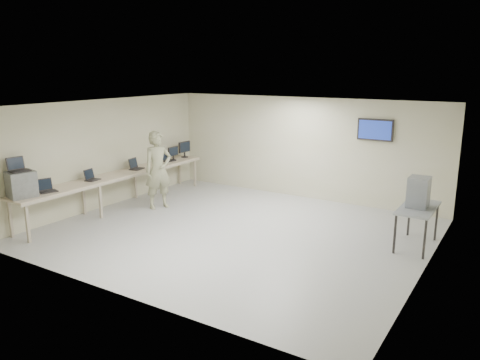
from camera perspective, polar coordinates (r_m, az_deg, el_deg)
The scene contains 13 objects.
room at distance 10.15m, azimuth -0.27°, elevation 1.25°, with size 8.01×7.01×2.81m.
workbench at distance 12.50m, azimuth -14.58°, elevation 0.40°, with size 0.76×6.00×0.90m.
equipment_box at distance 10.88m, azimuth -25.10°, elevation -0.47°, with size 0.46×0.53×0.55m, color gray.
laptop_on_box at distance 10.86m, azimuth -25.45°, elevation 1.38°, with size 0.38×0.42×0.30m.
laptop_0 at distance 11.18m, azimuth -22.53°, elevation -0.95°, with size 0.40×0.43×0.29m.
laptop_1 at distance 11.96m, azimuth -17.69°, elevation 0.31°, with size 0.33×0.37×0.26m.
laptop_2 at distance 12.98m, azimuth -12.65°, elevation 1.64°, with size 0.37×0.41×0.29m.
laptop_3 at distance 13.93m, azimuth -8.84°, elevation 2.59°, with size 0.35×0.40×0.28m.
monitor_near at distance 14.03m, azimuth -8.15°, elevation 3.40°, with size 0.18×0.41×0.40m.
monitor_far at distance 14.43m, azimuth -6.79°, elevation 3.92°, with size 0.22×0.49×0.49m.
soldier at distance 12.23m, azimuth -9.94°, elevation 1.21°, with size 0.73×0.48×2.01m, color gray.
side_table at distance 10.09m, azimuth 20.87°, elevation -3.49°, with size 0.66×1.40×0.84m.
storage_bins at distance 9.99m, azimuth 20.94°, elevation -1.38°, with size 0.39×0.43×0.62m.
Camera 1 is at (5.33, -8.33, 3.55)m, focal length 35.00 mm.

